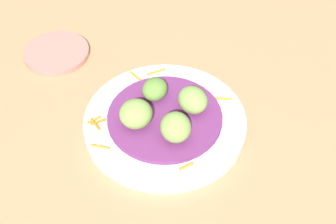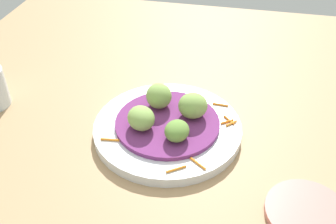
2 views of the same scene
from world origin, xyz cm
name	(u,v)px [view 1 (image 1 of 2)]	position (x,y,z in cm)	size (l,w,h in cm)	color
table_surface	(166,153)	(0.00, 0.00, 1.00)	(110.00, 110.00, 2.00)	tan
main_plate	(165,123)	(-1.12, 4.79, 2.93)	(26.81, 26.81, 1.86)	silver
cabbage_bed	(165,117)	(-1.12, 4.79, 4.27)	(18.84, 18.84, 0.82)	#702D6B
carrot_garnish	(139,111)	(-5.63, 5.61, 4.06)	(22.73, 21.78, 0.40)	orange
guac_scoop_left	(155,89)	(-3.63, 8.92, 6.28)	(4.78, 4.17, 3.20)	olive
guac_scoop_center	(136,114)	(-5.25, 2.28, 6.95)	(5.28, 5.14, 4.54)	#84A851
guac_scoop_right	(176,127)	(1.39, 0.65, 6.99)	(5.09, 4.75, 4.63)	#84A851
guac_scoop_back	(193,100)	(3.02, 7.30, 6.64)	(5.38, 4.67, 3.92)	#84A851
side_plate_small	(57,53)	(-24.95, 18.78, 2.54)	(12.34, 12.34, 1.08)	tan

